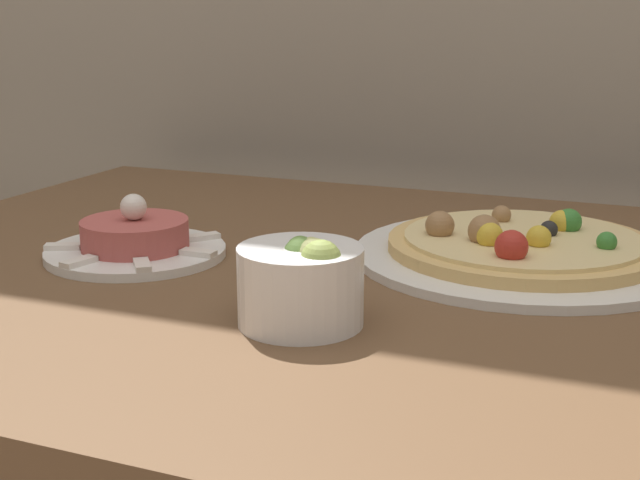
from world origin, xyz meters
The scene contains 4 objects.
dining_table centered at (0.00, 0.45, 0.67)m, with size 1.35×0.89×0.77m.
pizza_plate centered at (0.09, 0.56, 0.78)m, with size 0.38×0.38×0.06m.
tartare_plate centered at (-0.32, 0.40, 0.78)m, with size 0.20×0.20×0.07m.
small_bowl centered at (-0.06, 0.27, 0.81)m, with size 0.11×0.11×0.08m.
Camera 1 is at (0.25, -0.42, 1.04)m, focal length 50.00 mm.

